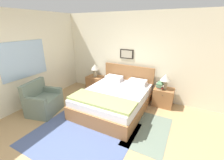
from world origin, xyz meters
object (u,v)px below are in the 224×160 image
at_px(bed, 114,99).
at_px(armchair, 43,102).
at_px(table_lamp_near_window, 95,68).
at_px(nightstand_by_door, 163,97).
at_px(table_lamp_by_door, 166,79).
at_px(nightstand_near_window, 95,83).

relative_size(bed, armchair, 2.26).
bearing_deg(armchair, table_lamp_near_window, 152.87).
xyz_separation_m(armchair, nightstand_by_door, (2.76, 1.86, -0.04)).
height_order(bed, table_lamp_by_door, bed).
xyz_separation_m(bed, nightstand_near_window, (-1.17, 0.81, -0.03)).
relative_size(bed, nightstand_near_window, 3.85).
relative_size(armchair, table_lamp_near_window, 2.09).
relative_size(nightstand_by_door, table_lamp_near_window, 1.23).
height_order(armchair, table_lamp_by_door, table_lamp_by_door).
xyz_separation_m(armchair, nightstand_near_window, (0.41, 1.86, -0.04)).
bearing_deg(nightstand_near_window, armchair, -102.56).
bearing_deg(nightstand_near_window, table_lamp_by_door, -0.14).
bearing_deg(table_lamp_near_window, armchair, -103.02).
height_order(nightstand_near_window, table_lamp_near_window, table_lamp_near_window).
distance_m(nightstand_near_window, table_lamp_near_window, 0.57).
xyz_separation_m(nightstand_near_window, table_lamp_near_window, (0.01, -0.01, 0.56)).
distance_m(armchair, nightstand_near_window, 1.91).
bearing_deg(armchair, table_lamp_by_door, 109.83).
xyz_separation_m(table_lamp_near_window, table_lamp_by_door, (2.33, 0.00, 0.00)).
distance_m(table_lamp_near_window, table_lamp_by_door, 2.33).
height_order(nightstand_by_door, table_lamp_by_door, table_lamp_by_door).
bearing_deg(bed, table_lamp_by_door, 34.57).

